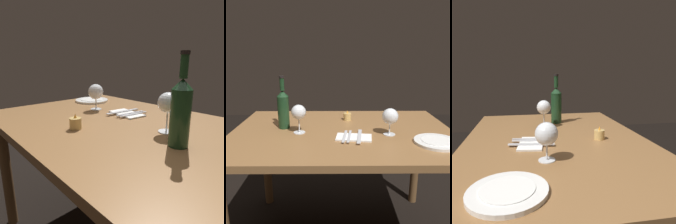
{
  "view_description": "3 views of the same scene",
  "coord_description": "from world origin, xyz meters",
  "views": [
    {
      "loc": [
        -0.68,
        0.66,
        1.03
      ],
      "look_at": [
        -0.02,
        0.05,
        0.8
      ],
      "focal_mm": 32.82,
      "sensor_mm": 36.0,
      "label": 1
    },
    {
      "loc": [
        -0.04,
        -1.39,
        1.22
      ],
      "look_at": [
        -0.03,
        -0.04,
        0.86
      ],
      "focal_mm": 39.89,
      "sensor_mm": 36.0,
      "label": 2
    },
    {
      "loc": [
        1.08,
        -0.15,
        1.09
      ],
      "look_at": [
        -0.05,
        0.05,
        0.87
      ],
      "focal_mm": 36.25,
      "sensor_mm": 36.0,
      "label": 3
    }
  ],
  "objects": [
    {
      "name": "dining_table",
      "position": [
        0.0,
        0.0,
        0.65
      ],
      "size": [
        1.3,
        0.9,
        0.74
      ],
      "color": "olive",
      "rests_on": "ground"
    },
    {
      "name": "folded_napkin",
      "position": [
        0.06,
        -0.13,
        0.74
      ],
      "size": [
        0.2,
        0.13,
        0.01
      ],
      "color": "white",
      "rests_on": "dining_table"
    },
    {
      "name": "dinner_plate",
      "position": [
        0.48,
        -0.21,
        0.75
      ],
      "size": [
        0.23,
        0.23,
        0.02
      ],
      "color": "white",
      "rests_on": "dining_table"
    },
    {
      "name": "wine_bottle",
      "position": [
        -0.35,
        0.05,
        0.86
      ],
      "size": [
        0.07,
        0.07,
        0.32
      ],
      "color": "#19381E",
      "rests_on": "dining_table"
    },
    {
      "name": "votive_candle",
      "position": [
        0.04,
        0.21,
        0.76
      ],
      "size": [
        0.05,
        0.05,
        0.07
      ],
      "color": "#DBB266",
      "rests_on": "dining_table"
    },
    {
      "name": "wine_glass_left",
      "position": [
        -0.25,
        -0.04,
        0.86
      ],
      "size": [
        0.08,
        0.08,
        0.16
      ],
      "color": "white",
      "rests_on": "dining_table"
    },
    {
      "name": "wine_glass_right",
      "position": [
        0.26,
        -0.07,
        0.84
      ],
      "size": [
        0.09,
        0.09,
        0.15
      ],
      "color": "white",
      "rests_on": "dining_table"
    },
    {
      "name": "table_knife",
      "position": [
        0.09,
        -0.13,
        0.75
      ],
      "size": [
        0.05,
        0.21,
        0.0
      ],
      "color": "silver",
      "rests_on": "folded_napkin"
    },
    {
      "name": "fork_inner",
      "position": [
        0.03,
        -0.13,
        0.75
      ],
      "size": [
        0.04,
        0.18,
        0.0
      ],
      "color": "silver",
      "rests_on": "folded_napkin"
    },
    {
      "name": "fork_outer",
      "position": [
        0.01,
        -0.13,
        0.75
      ],
      "size": [
        0.04,
        0.18,
        0.0
      ],
      "color": "silver",
      "rests_on": "folded_napkin"
    }
  ]
}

